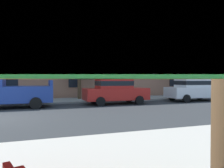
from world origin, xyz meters
TOP-DOWN VIEW (x-y plane):
  - sidewalk_far at (0.00, 6.80)m, footprint 56.00×3.60m
  - apartment_building at (0.00, 14.99)m, footprint 46.68×12.08m
  - pickup_blue at (0.05, 3.70)m, footprint 5.10×2.12m
  - sedan_red at (7.07, 3.70)m, footprint 4.40×1.98m
  - sedan_white at (13.62, 3.70)m, footprint 4.40×1.98m
  - street_tree_middle at (5.49, 7.65)m, footprint 3.19×2.91m
  - street_tree_right at (15.66, 7.12)m, footprint 2.51×2.44m

SIDE VIEW (x-z plane):
  - sidewalk_far at x=0.00m, z-range 0.00..0.12m
  - sedan_red at x=7.07m, z-range 0.06..1.84m
  - sedan_white at x=13.62m, z-range 0.06..1.84m
  - pickup_blue at x=0.05m, z-range -0.07..2.13m
  - street_tree_right at x=15.66m, z-range 0.92..5.14m
  - street_tree_middle at x=5.49m, z-range 0.89..6.04m
  - apartment_building at x=0.00m, z-range 0.00..19.20m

